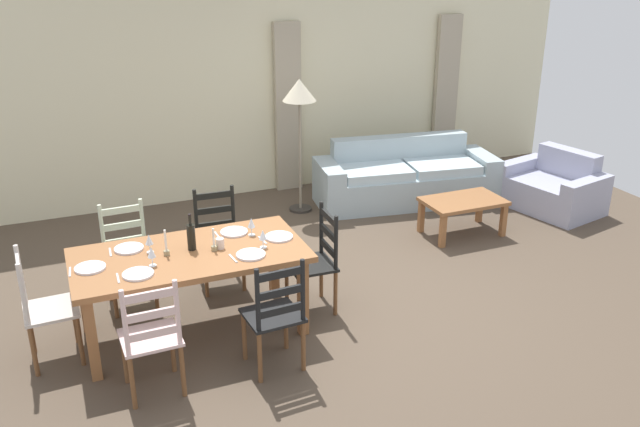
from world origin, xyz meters
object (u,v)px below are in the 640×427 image
object	(u,v)px
dining_chair_far_left	(128,256)
couch	(404,179)
armchair_upholstered	(554,189)
dining_chair_far_right	(219,239)
coffee_cup_primary	(220,243)
dining_chair_head_west	(43,308)
coffee_table	(463,205)
wine_glass_near_right	(263,235)
standing_lamp	(299,98)
dining_chair_near_left	(151,338)
wine_glass_near_left	(152,253)
wine_glass_far_left	(149,240)
dining_chair_near_right	(275,315)
dining_table	(190,262)
dining_chair_head_east	(316,261)
wine_bottle	(191,236)
wine_glass_far_right	(251,223)

from	to	relation	value
dining_chair_far_left	couch	distance (m)	3.90
dining_chair_far_left	armchair_upholstered	distance (m)	5.27
dining_chair_far_right	coffee_cup_primary	distance (m)	0.88
dining_chair_head_west	coffee_table	distance (m)	4.55
wine_glass_near_right	coffee_cup_primary	world-z (taller)	wine_glass_near_right
dining_chair_far_right	standing_lamp	bearing A→B (deg)	47.00
dining_chair_near_left	coffee_table	bearing A→B (deg)	23.71
coffee_cup_primary	armchair_upholstered	bearing A→B (deg)	14.63
wine_glass_near_left	couch	distance (m)	4.23
wine_glass_far_left	dining_chair_far_right	bearing A→B (deg)	42.08
dining_chair_near_right	coffee_table	size ratio (longest dim) A/B	1.07
couch	dining_table	bearing A→B (deg)	-146.57
dining_chair_near_left	wine_glass_near_left	distance (m)	0.73
dining_table	coffee_table	xyz separation A→B (m)	(3.29, 0.91, -0.31)
dining_chair_head_east	wine_glass_near_left	size ratio (longest dim) A/B	5.96
dining_chair_near_left	coffee_cup_primary	bearing A→B (deg)	45.28
dining_chair_far_right	armchair_upholstered	bearing A→B (deg)	5.11
dining_chair_head_west	coffee_cup_primary	distance (m)	1.46
wine_glass_near_right	wine_glass_far_left	size ratio (longest dim) A/B	1.00
wine_glass_near_right	couch	xyz separation A→B (m)	(2.63, 2.26, -0.57)
wine_bottle	wine_glass_far_right	distance (m)	0.55
dining_chair_far_left	couch	world-z (taller)	dining_chair_far_left
dining_chair_head_east	wine_bottle	size ratio (longest dim) A/B	3.04
dining_table	dining_chair_near_left	size ratio (longest dim) A/B	1.98
dining_table	coffee_table	distance (m)	3.43
wine_glass_far_left	couch	distance (m)	4.08
coffee_cup_primary	armchair_upholstered	distance (m)	4.75
dining_chair_head_east	armchair_upholstered	world-z (taller)	dining_chair_head_east
wine_glass_near_right	wine_glass_far_left	world-z (taller)	same
dining_chair_head_east	coffee_table	bearing A→B (deg)	23.11
dining_chair_far_left	wine_bottle	distance (m)	0.90
dining_chair_far_left	coffee_table	xyz separation A→B (m)	(3.72, 0.18, -0.12)
dining_chair_far_right	dining_chair_head_east	bearing A→B (deg)	-49.55
dining_chair_far_left	coffee_cup_primary	xyz separation A→B (m)	(0.68, -0.74, 0.32)
wine_glass_near_left	armchair_upholstered	xyz separation A→B (m)	(5.14, 1.31, -0.61)
dining_chair_near_left	standing_lamp	distance (m)	3.94
dining_chair_far_left	wine_glass_far_right	world-z (taller)	dining_chair_far_left
dining_chair_head_east	wine_glass_near_right	bearing A→B (deg)	-167.11
wine_bottle	wine_glass_far_right	size ratio (longest dim) A/B	1.96
dining_chair_near_left	dining_chair_far_right	size ratio (longest dim) A/B	1.00
wine_bottle	wine_glass_near_left	bearing A→B (deg)	-152.31
wine_glass_far_right	dining_chair_head_east	bearing A→B (deg)	-16.94
dining_chair_near_left	dining_chair_head_west	world-z (taller)	same
wine_glass_near_left	couch	bearing A→B (deg)	32.54
dining_chair_near_right	wine_glass_far_right	distance (m)	1.00
dining_table	coffee_table	size ratio (longest dim) A/B	2.11
wine_glass_far_left	couch	world-z (taller)	wine_glass_far_left
dining_chair_near_left	wine_glass_near_left	xyz separation A→B (m)	(0.14, 0.61, 0.38)
dining_chair_far_left	wine_glass_near_left	xyz separation A→B (m)	(0.10, -0.86, 0.38)
wine_glass_near_left	armchair_upholstered	size ratio (longest dim) A/B	0.12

